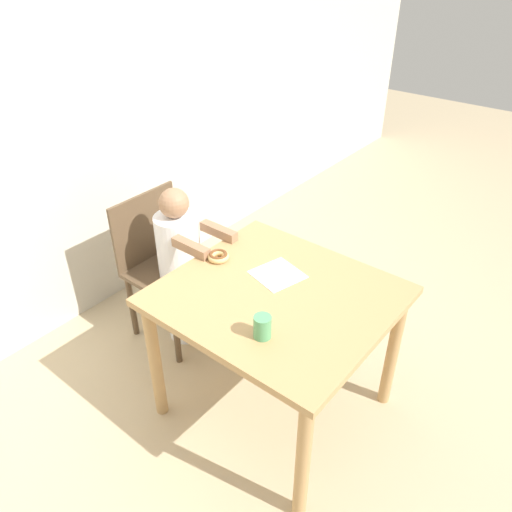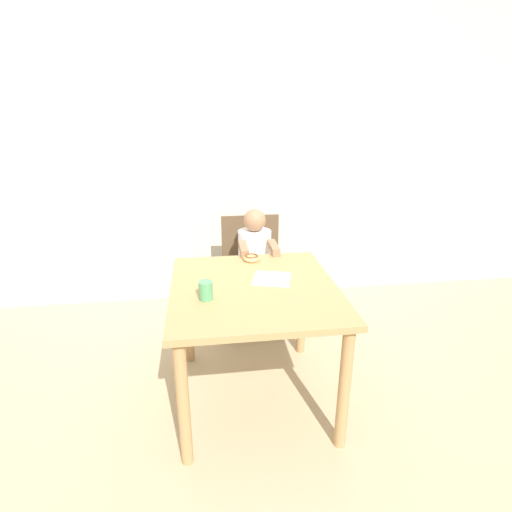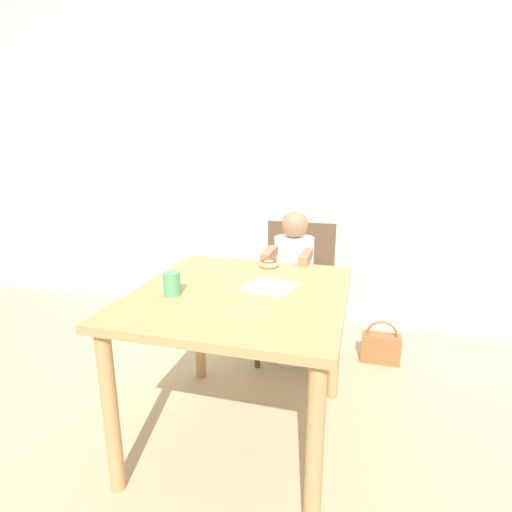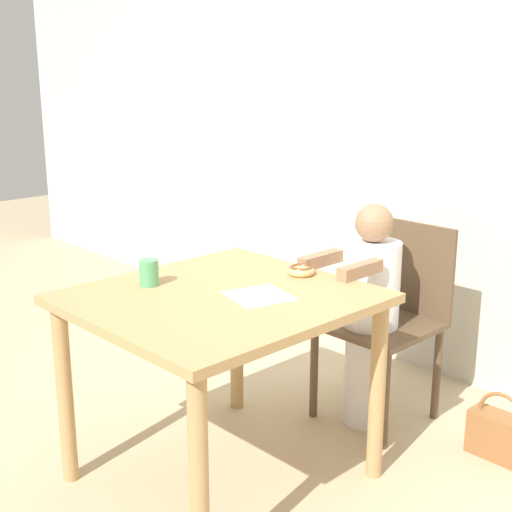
% 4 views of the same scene
% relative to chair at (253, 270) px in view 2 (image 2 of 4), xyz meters
% --- Properties ---
extents(ground_plane, '(12.00, 12.00, 0.00)m').
position_rel_chair_xyz_m(ground_plane, '(-0.10, -0.87, -0.46)').
color(ground_plane, tan).
extents(wall_back, '(8.00, 0.05, 2.50)m').
position_rel_chair_xyz_m(wall_back, '(-0.10, 0.57, 0.79)').
color(wall_back, beige).
rests_on(wall_back, ground_plane).
extents(dining_table, '(0.90, 0.98, 0.74)m').
position_rel_chair_xyz_m(dining_table, '(-0.10, -0.87, 0.17)').
color(dining_table, tan).
rests_on(dining_table, ground_plane).
extents(chair, '(0.45, 0.44, 0.86)m').
position_rel_chair_xyz_m(chair, '(0.00, 0.00, 0.00)').
color(chair, brown).
rests_on(chair, ground_plane).
extents(child_figure, '(0.25, 0.45, 0.98)m').
position_rel_chair_xyz_m(child_figure, '(0.00, -0.13, 0.03)').
color(child_figure, white).
rests_on(child_figure, ground_plane).
extents(donut, '(0.11, 0.11, 0.04)m').
position_rel_chair_xyz_m(donut, '(-0.07, -0.49, 0.29)').
color(donut, '#DBB270').
rests_on(donut, dining_table).
extents(napkin, '(0.25, 0.25, 0.00)m').
position_rel_chair_xyz_m(napkin, '(0.01, -0.79, 0.28)').
color(napkin, white).
rests_on(napkin, dining_table).
extents(handbag, '(0.24, 0.11, 0.28)m').
position_rel_chair_xyz_m(handbag, '(0.55, 0.02, -0.36)').
color(handbag, brown).
rests_on(handbag, ground_plane).
extents(cup, '(0.07, 0.07, 0.10)m').
position_rel_chair_xyz_m(cup, '(-0.36, -0.99, 0.32)').
color(cup, '#519E66').
rests_on(cup, dining_table).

